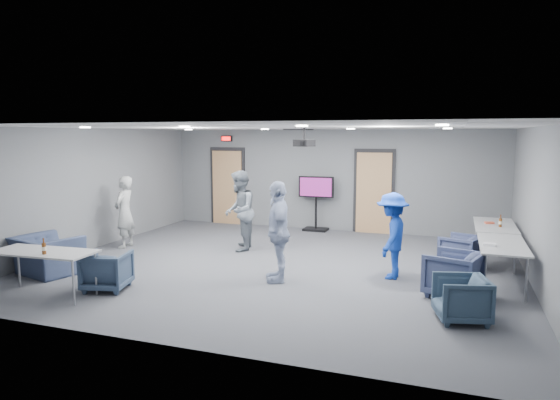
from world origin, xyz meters
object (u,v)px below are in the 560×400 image
(table_front_left, at_px, (43,254))
(chair_front_a, at_px, (107,271))
(chair_right_c, at_px, (461,299))
(chair_front_b, at_px, (47,255))
(person_c, at_px, (278,231))
(table_right_a, at_px, (495,227))
(person_b, at_px, (239,211))
(person_d, at_px, (392,236))
(chair_right_a, at_px, (460,251))
(bottle_right, at_px, (500,222))
(projector, at_px, (304,143))
(table_right_b, at_px, (502,246))
(tv_stand, at_px, (316,200))
(person_a, at_px, (125,212))
(chair_right_b, at_px, (453,274))
(bottle_front, at_px, (44,248))

(table_front_left, bearing_deg, chair_front_a, 35.99)
(chair_right_c, relative_size, chair_front_b, 0.63)
(person_c, xyz_separation_m, table_right_a, (3.68, 2.92, -0.20))
(person_b, distance_m, person_c, 2.51)
(person_d, xyz_separation_m, chair_front_b, (-6.01, -1.87, -0.42))
(chair_right_a, height_order, table_right_a, table_right_a)
(table_front_left, distance_m, bottle_right, 8.41)
(chair_right_c, bearing_deg, table_front_left, -95.58)
(bottle_right, xyz_separation_m, projector, (-3.63, -1.55, 1.58))
(person_d, xyz_separation_m, chair_right_a, (1.17, 1.21, -0.45))
(table_right_b, bearing_deg, chair_right_c, 161.85)
(table_right_a, height_order, tv_stand, tv_stand)
(person_a, height_order, person_c, person_c)
(chair_front_b, bearing_deg, table_right_a, -138.18)
(person_c, height_order, person_d, person_c)
(person_c, relative_size, bottle_right, 7.07)
(person_a, relative_size, person_b, 0.92)
(person_c, xyz_separation_m, chair_right_a, (3.03, 2.05, -0.57))
(chair_right_a, height_order, chair_front_a, chair_front_a)
(person_a, xyz_separation_m, person_d, (6.02, -0.45, -0.05))
(person_d, xyz_separation_m, table_front_left, (-5.08, -2.87, -0.09))
(table_front_left, xyz_separation_m, tv_stand, (2.61, 6.75, 0.15))
(chair_right_a, height_order, chair_right_c, chair_right_a)
(table_right_b, xyz_separation_m, bottle_right, (0.08, 1.64, 0.14))
(chair_right_a, xyz_separation_m, tv_stand, (-3.65, 2.67, 0.51))
(person_d, distance_m, chair_right_c, 2.20)
(chair_right_b, height_order, projector, projector)
(table_right_a, height_order, table_right_b, same)
(chair_right_c, xyz_separation_m, tv_stand, (-3.65, 5.68, 0.51))
(chair_front_a, bearing_deg, chair_right_b, -178.78)
(chair_right_a, relative_size, chair_right_b, 0.87)
(chair_right_a, bearing_deg, person_a, -62.31)
(chair_right_a, relative_size, chair_front_a, 0.99)
(chair_right_a, bearing_deg, tv_stand, -104.45)
(chair_front_b, bearing_deg, chair_front_a, -178.53)
(person_b, relative_size, chair_right_a, 2.56)
(chair_right_c, bearing_deg, table_right_a, 155.24)
(person_d, xyz_separation_m, table_right_b, (1.82, 0.18, -0.09))
(person_b, bearing_deg, person_a, -92.30)
(person_b, distance_m, person_d, 3.62)
(person_c, xyz_separation_m, table_front_left, (-3.23, -2.03, -0.20))
(projector, bearing_deg, chair_front_b, -132.56)
(chair_front_a, bearing_deg, person_a, -73.31)
(person_d, distance_m, table_right_b, 1.83)
(person_a, bearing_deg, tv_stand, 127.79)
(person_c, relative_size, bottle_front, 7.02)
(person_d, height_order, table_front_left, person_d)
(tv_stand, xyz_separation_m, projector, (0.75, -3.61, 1.58))
(bottle_right, height_order, tv_stand, tv_stand)
(bottle_right, bearing_deg, table_front_left, -146.12)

